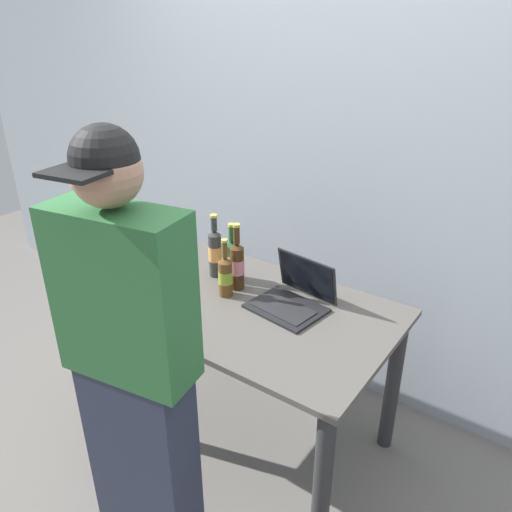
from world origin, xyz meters
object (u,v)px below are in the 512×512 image
(beer_bottle_dark, at_px, (225,275))
(beer_bottle_brown, at_px, (237,264))
(beer_bottle_amber, at_px, (215,252))
(beer_bottle_green, at_px, (232,259))
(person_figure, at_px, (133,373))
(laptop, at_px, (293,297))

(beer_bottle_dark, distance_m, beer_bottle_brown, 0.09)
(beer_bottle_brown, bearing_deg, beer_bottle_amber, 166.19)
(beer_bottle_green, relative_size, person_figure, 0.17)
(beer_bottle_dark, bearing_deg, beer_bottle_amber, 142.74)
(beer_bottle_dark, xyz_separation_m, person_figure, (0.17, -0.69, -0.01))
(laptop, relative_size, beer_bottle_amber, 1.09)
(person_figure, bearing_deg, beer_bottle_green, 105.93)
(beer_bottle_green, bearing_deg, beer_bottle_dark, -63.62)
(beer_bottle_green, distance_m, person_figure, 0.86)
(laptop, distance_m, beer_bottle_green, 0.37)
(beer_bottle_dark, bearing_deg, beer_bottle_brown, 87.73)
(beer_bottle_dark, bearing_deg, beer_bottle_green, 116.38)
(laptop, distance_m, person_figure, 0.80)
(laptop, relative_size, beer_bottle_green, 1.19)
(beer_bottle_dark, relative_size, person_figure, 0.17)
(beer_bottle_green, height_order, beer_bottle_dark, beer_bottle_green)
(beer_bottle_brown, bearing_deg, person_figure, -77.91)
(beer_bottle_green, bearing_deg, beer_bottle_brown, -37.21)
(laptop, relative_size, person_figure, 0.21)
(laptop, bearing_deg, beer_bottle_amber, 177.13)
(person_figure, bearing_deg, beer_bottle_dark, 103.72)
(laptop, distance_m, beer_bottle_brown, 0.30)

